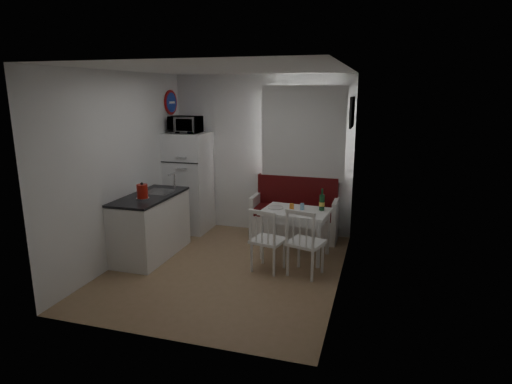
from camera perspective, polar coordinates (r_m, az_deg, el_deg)
floor at (r=5.88m, az=-3.99°, el=-10.15°), size 3.00×3.50×0.02m
ceiling at (r=5.39m, az=-4.46°, el=16.08°), size 3.00×3.50×0.02m
wall_back at (r=7.13m, az=0.79°, el=4.98°), size 3.00×0.02×2.60m
wall_front at (r=3.95m, az=-13.24°, el=-2.33°), size 3.00×0.02×2.60m
wall_left at (r=6.18m, az=-17.36°, el=3.05°), size 0.02×3.50×2.60m
wall_right at (r=5.16m, az=11.58°, el=1.44°), size 0.02×3.50×2.60m
window at (r=6.90m, az=6.37°, el=7.34°), size 1.22×0.06×1.47m
curtain at (r=6.83m, az=6.28°, el=7.70°), size 1.35×0.02×1.50m
kitchen_counter at (r=6.34m, az=-13.79°, el=-4.32°), size 0.62×1.32×1.16m
wall_sign at (r=7.32m, az=-11.24°, el=11.64°), size 0.03×0.40×0.40m
picture_frame at (r=6.16m, az=12.64°, el=10.35°), size 0.04×0.52×0.42m
bench at (r=6.97m, az=5.19°, el=-3.46°), size 1.38×0.53×0.99m
dining_table at (r=6.09m, az=5.32°, el=-3.14°), size 0.99×0.74×0.70m
chair_left at (r=5.56m, az=1.40°, el=-5.62°), size 0.48×0.46×0.46m
chair_right at (r=5.44m, az=6.51°, el=-5.84°), size 0.52×0.50×0.49m
fridge at (r=7.30m, az=-8.93°, el=1.29°), size 0.67×0.67×1.67m
microwave at (r=7.12m, az=-9.39°, el=8.86°), size 0.49×0.33×0.27m
kettle at (r=5.96m, az=-14.92°, el=0.06°), size 0.17×0.17×0.23m
wine_bottle at (r=6.07m, az=8.79°, el=-1.00°), size 0.08×0.08×0.31m
drinking_glass_orange at (r=6.02m, az=4.78°, el=-2.04°), size 0.06×0.06×0.10m
drinking_glass_blue at (r=6.09m, az=6.17°, el=-1.94°), size 0.06×0.06×0.09m
plate at (r=6.15m, az=2.63°, el=-2.09°), size 0.22×0.22×0.02m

